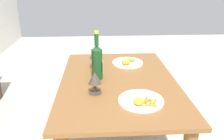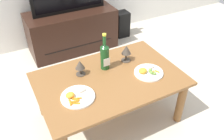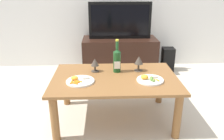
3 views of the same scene
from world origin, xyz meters
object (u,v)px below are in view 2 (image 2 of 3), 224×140
object	(u,v)px
wine_bottle	(105,55)
dinner_plate_left	(77,96)
dining_table	(110,85)
floor_speaker	(122,24)
goblet_left	(80,65)
dinner_plate_right	(148,72)
tv_stand	(72,31)
goblet_right	(126,51)

from	to	relation	value
wine_bottle	dinner_plate_left	bearing A→B (deg)	-145.55
dinner_plate_left	dining_table	bearing A→B (deg)	17.03
dining_table	dinner_plate_left	bearing A→B (deg)	-162.97
floor_speaker	goblet_left	size ratio (longest dim) A/B	2.66
dining_table	dinner_plate_right	bearing A→B (deg)	-17.43
tv_stand	wine_bottle	bearing A→B (deg)	-95.56
floor_speaker	dinner_plate_right	size ratio (longest dim) A/B	1.46
goblet_right	dinner_plate_left	bearing A→B (deg)	-155.94
floor_speaker	wine_bottle	world-z (taller)	wine_bottle
wine_bottle	goblet_left	distance (m)	0.22
wine_bottle	dinner_plate_right	distance (m)	0.39
floor_speaker	dinner_plate_left	bearing A→B (deg)	-129.03
dining_table	dinner_plate_left	world-z (taller)	dinner_plate_left
goblet_right	tv_stand	bearing A→B (deg)	95.12
floor_speaker	dinner_plate_left	world-z (taller)	dinner_plate_left
dining_table	goblet_left	world-z (taller)	goblet_left
wine_bottle	dining_table	bearing A→B (deg)	-101.28
tv_stand	goblet_left	bearing A→B (deg)	-106.00
wine_bottle	dinner_plate_left	world-z (taller)	wine_bottle
dining_table	goblet_right	bearing A→B (deg)	32.16
dinner_plate_right	wine_bottle	bearing A→B (deg)	139.93
goblet_left	dinner_plate_right	world-z (taller)	goblet_left
goblet_left	dinner_plate_left	size ratio (longest dim) A/B	0.53
tv_stand	goblet_right	bearing A→B (deg)	-84.88
floor_speaker	dinner_plate_left	xyz separation A→B (m)	(-1.21, -1.43, 0.29)
tv_stand	dinner_plate_left	size ratio (longest dim) A/B	4.27
dinner_plate_left	dinner_plate_right	distance (m)	0.63
goblet_right	dinner_plate_right	size ratio (longest dim) A/B	0.63
dining_table	wine_bottle	bearing A→B (deg)	78.72
dinner_plate_left	dinner_plate_right	world-z (taller)	dinner_plate_right
wine_bottle	goblet_left	bearing A→B (deg)	176.30
tv_stand	dinner_plate_right	size ratio (longest dim) A/B	4.46
dining_table	tv_stand	xyz separation A→B (m)	(0.14, 1.31, -0.12)
tv_stand	goblet_right	xyz separation A→B (m)	(0.10, -1.16, 0.30)
goblet_left	tv_stand	bearing A→B (deg)	74.00
dining_table	goblet_left	xyz separation A→B (m)	(-0.19, 0.15, 0.16)
goblet_right	dinner_plate_left	world-z (taller)	goblet_right
floor_speaker	dinner_plate_left	size ratio (longest dim) A/B	1.40
floor_speaker	goblet_right	world-z (taller)	goblet_right
goblet_left	dinner_plate_right	bearing A→B (deg)	-26.73
floor_speaker	wine_bottle	xyz separation A→B (m)	(-0.86, -1.19, 0.40)
goblet_left	goblet_right	size ratio (longest dim) A/B	0.88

